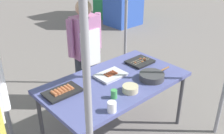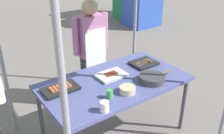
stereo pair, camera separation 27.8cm
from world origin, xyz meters
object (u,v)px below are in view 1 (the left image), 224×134
object	(u,v)px
tray_pork_links	(62,92)
cooking_wok	(152,76)
drink_cup_by_wok	(112,107)
tray_grilled_sausages	(111,75)
condiment_bowl	(130,89)
stall_table	(115,85)
vendor_woman	(86,47)
tray_meat_skewers	(140,62)
drink_cup_near_edge	(114,94)

from	to	relation	value
tray_pork_links	cooking_wok	bearing A→B (deg)	-24.52
cooking_wok	drink_cup_by_wok	size ratio (longest dim) A/B	4.35
tray_grilled_sausages	condiment_bowl	xyz separation A→B (m)	(-0.06, -0.37, 0.01)
stall_table	vendor_woman	size ratio (longest dim) A/B	1.07
stall_table	tray_meat_skewers	distance (m)	0.55
tray_pork_links	vendor_woman	world-z (taller)	vendor_woman
stall_table	tray_meat_skewers	world-z (taller)	tray_meat_skewers
stall_table	vendor_woman	xyz separation A→B (m)	(0.16, 0.75, 0.18)
drink_cup_by_wok	vendor_woman	distance (m)	1.27
stall_table	drink_cup_near_edge	size ratio (longest dim) A/B	18.08
cooking_wok	tray_grilled_sausages	bearing A→B (deg)	130.68
drink_cup_by_wok	stall_table	bearing A→B (deg)	44.42
tray_meat_skewers	drink_cup_by_wok	bearing A→B (deg)	-151.28
stall_table	tray_grilled_sausages	world-z (taller)	tray_grilled_sausages
tray_grilled_sausages	tray_meat_skewers	world-z (taller)	tray_grilled_sausages
stall_table	vendor_woman	bearing A→B (deg)	77.56
tray_pork_links	vendor_woman	bearing A→B (deg)	38.58
tray_pork_links	cooking_wok	distance (m)	0.98
tray_grilled_sausages	tray_pork_links	world-z (taller)	tray_pork_links
tray_meat_skewers	drink_cup_by_wok	xyz separation A→B (m)	(-0.94, -0.51, 0.03)
stall_table	tray_grilled_sausages	distance (m)	0.13
stall_table	tray_grilled_sausages	bearing A→B (deg)	74.54
tray_pork_links	condiment_bowl	world-z (taller)	condiment_bowl
tray_grilled_sausages	cooking_wok	bearing A→B (deg)	-49.32
tray_meat_skewers	condiment_bowl	bearing A→B (deg)	-145.90
condiment_bowl	vendor_woman	size ratio (longest dim) A/B	0.11
cooking_wok	tray_meat_skewers	bearing A→B (deg)	60.18
tray_pork_links	drink_cup_near_edge	distance (m)	0.52
tray_grilled_sausages	condiment_bowl	size ratio (longest dim) A/B	2.03
drink_cup_by_wok	tray_meat_skewers	bearing A→B (deg)	28.72
tray_meat_skewers	vendor_woman	distance (m)	0.74
stall_table	tray_grilled_sausages	xyz separation A→B (m)	(0.03, 0.10, 0.07)
stall_table	cooking_wok	world-z (taller)	cooking_wok
tray_meat_skewers	tray_pork_links	bearing A→B (deg)	177.81
tray_grilled_sausages	vendor_woman	size ratio (longest dim) A/B	0.22
drink_cup_by_wok	vendor_woman	bearing A→B (deg)	63.63
cooking_wok	condiment_bowl	distance (m)	0.36
cooking_wok	drink_cup_by_wok	world-z (taller)	drink_cup_by_wok
tray_grilled_sausages	tray_meat_skewers	distance (m)	0.51
tray_pork_links	condiment_bowl	size ratio (longest dim) A/B	2.25
tray_grilled_sausages	drink_cup_near_edge	distance (m)	0.43
cooking_wok	vendor_woman	size ratio (longest dim) A/B	0.29
tray_pork_links	drink_cup_by_wok	distance (m)	0.58
condiment_bowl	tray_pork_links	bearing A→B (deg)	141.11
drink_cup_near_edge	vendor_woman	distance (m)	1.07
tray_grilled_sausages	drink_cup_near_edge	bearing A→B (deg)	-127.61
tray_grilled_sausages	condiment_bowl	bearing A→B (deg)	-99.79
tray_pork_links	cooking_wok	world-z (taller)	cooking_wok
drink_cup_by_wok	drink_cup_near_edge	bearing A→B (deg)	42.68
stall_table	tray_meat_skewers	xyz separation A→B (m)	(0.54, 0.12, 0.07)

